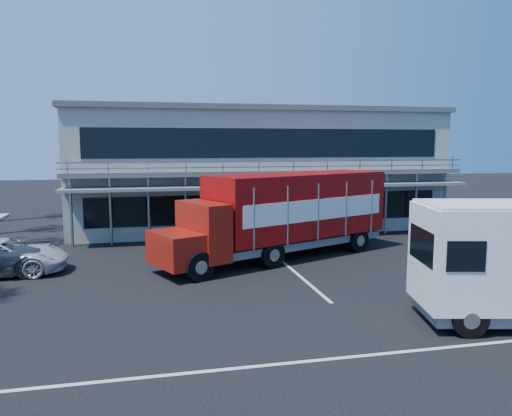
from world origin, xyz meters
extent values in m
plane|color=black|center=(0.00, 0.00, 0.00)|extent=(120.00, 120.00, 0.00)
cube|color=gray|center=(3.00, 15.00, 3.50)|extent=(22.00, 10.00, 7.00)
cube|color=#515454|center=(3.00, 15.00, 7.15)|extent=(22.40, 10.40, 0.30)
cube|color=#515454|center=(3.00, 9.40, 3.60)|extent=(22.00, 1.20, 0.25)
cube|color=gray|center=(3.00, 8.85, 4.10)|extent=(22.00, 0.08, 0.90)
cube|color=slate|center=(3.00, 9.10, 2.90)|extent=(22.00, 1.80, 0.15)
cube|color=black|center=(3.00, 9.98, 1.60)|extent=(20.00, 0.06, 1.60)
cube|color=black|center=(3.00, 9.98, 5.20)|extent=(20.00, 0.06, 1.60)
cube|color=maroon|center=(-2.70, 2.50, 1.09)|extent=(2.39, 2.87, 1.31)
cube|color=maroon|center=(-1.60, 2.98, 1.69)|extent=(2.10, 2.94, 2.29)
cube|color=black|center=(-1.60, 2.98, 2.35)|extent=(0.98, 2.15, 0.76)
cube|color=#9A0C09|center=(3.00, 5.00, 2.40)|extent=(9.10, 6.01, 2.84)
cube|color=slate|center=(3.00, 5.00, 0.71)|extent=(8.94, 5.64, 0.33)
cube|color=white|center=(3.55, 3.74, 2.29)|extent=(7.38, 3.26, 0.93)
cube|color=white|center=(2.45, 6.26, 2.29)|extent=(7.38, 3.26, 0.93)
cylinder|color=black|center=(-1.92, 1.53, 0.57)|extent=(1.15, 0.71, 1.14)
cylinder|color=black|center=(-2.89, 3.73, 0.57)|extent=(1.15, 0.71, 1.14)
cylinder|color=black|center=(1.28, 2.93, 0.57)|extent=(1.15, 0.71, 1.14)
cylinder|color=black|center=(0.32, 5.14, 0.57)|extent=(1.15, 0.71, 1.14)
cylinder|color=black|center=(6.08, 5.04, 0.57)|extent=(1.15, 0.71, 1.14)
cylinder|color=black|center=(5.12, 7.24, 0.57)|extent=(1.15, 0.71, 1.14)
cube|color=black|center=(3.83, -4.21, 2.30)|extent=(0.50, 1.98, 0.97)
cylinder|color=black|center=(4.57, -5.49, 0.49)|extent=(1.02, 0.49, 0.98)
cylinder|color=black|center=(5.05, -3.38, 0.49)|extent=(1.02, 0.49, 0.98)
imported|color=silver|center=(-9.50, 4.40, 0.70)|extent=(5.18, 2.62, 1.40)
camera|label=1|loc=(-3.84, -16.80, 5.17)|focal=35.00mm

